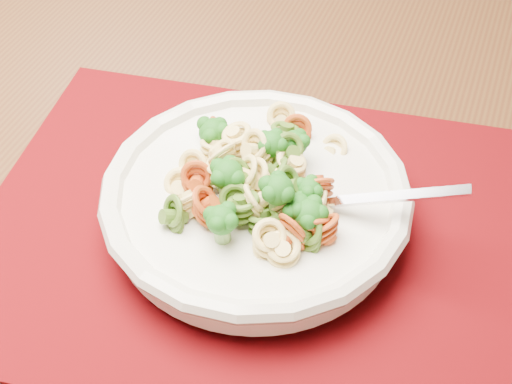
% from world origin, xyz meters
% --- Properties ---
extents(dining_table, '(1.44, 0.97, 0.78)m').
position_xyz_m(dining_table, '(0.41, -0.23, 0.67)').
color(dining_table, '#4A2D14').
rests_on(dining_table, ground).
extents(placemat, '(0.56, 0.47, 0.00)m').
position_xyz_m(placemat, '(0.41, -0.32, 0.78)').
color(placemat, '#4D0306').
rests_on(placemat, dining_table).
extents(pasta_bowl, '(0.27, 0.27, 0.05)m').
position_xyz_m(pasta_bowl, '(0.41, -0.31, 0.81)').
color(pasta_bowl, silver).
rests_on(pasta_bowl, placemat).
extents(pasta_broccoli_heap, '(0.23, 0.23, 0.06)m').
position_xyz_m(pasta_broccoli_heap, '(0.41, -0.31, 0.83)').
color(pasta_broccoli_heap, '#EDC675').
rests_on(pasta_broccoli_heap, pasta_bowl).
extents(fork, '(0.18, 0.06, 0.08)m').
position_xyz_m(fork, '(0.46, -0.31, 0.82)').
color(fork, silver).
rests_on(fork, pasta_bowl).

